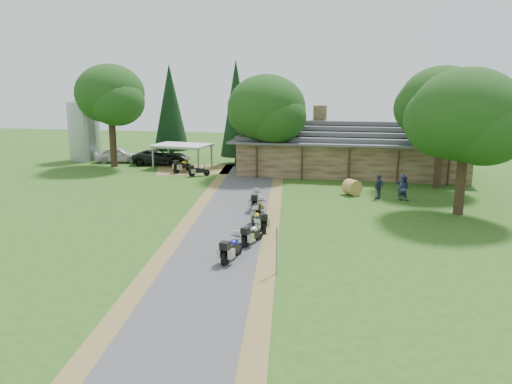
% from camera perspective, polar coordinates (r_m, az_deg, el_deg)
% --- Properties ---
extents(ground, '(120.00, 120.00, 0.00)m').
position_cam_1_polar(ground, '(25.35, -4.54, -6.58)').
color(ground, '#284C15').
rests_on(ground, ground).
extents(driveway, '(51.95, 51.95, 0.00)m').
position_cam_1_polar(driveway, '(29.15, -3.27, -4.04)').
color(driveway, '#3E3E41').
rests_on(driveway, ground).
extents(lodge, '(21.40, 9.40, 4.90)m').
position_cam_1_polar(lodge, '(47.35, 10.78, 5.09)').
color(lodge, brown).
rests_on(lodge, ground).
extents(silo, '(3.49, 3.49, 6.79)m').
position_cam_1_polar(silo, '(57.64, -19.07, 6.82)').
color(silo, gray).
rests_on(silo, ground).
extents(carport, '(5.84, 4.27, 2.35)m').
position_cam_1_polar(carport, '(50.05, -8.40, 4.08)').
color(carport, silver).
rests_on(carport, ground).
extents(car_white_sedan, '(4.01, 6.57, 2.04)m').
position_cam_1_polar(car_white_sedan, '(55.04, -15.48, 4.33)').
color(car_white_sedan, silver).
rests_on(car_white_sedan, ground).
extents(car_dark_suv, '(3.72, 6.66, 2.41)m').
position_cam_1_polar(car_dark_suv, '(52.46, -10.77, 4.39)').
color(car_dark_suv, black).
rests_on(car_dark_suv, ground).
extents(motorcycle_row_a, '(0.95, 1.97, 1.29)m').
position_cam_1_polar(motorcycle_row_a, '(23.58, -2.78, -6.35)').
color(motorcycle_row_a, '#0F1394').
rests_on(motorcycle_row_a, ground).
extents(motorcycle_row_b, '(1.09, 1.86, 1.21)m').
position_cam_1_polar(motorcycle_row_b, '(25.90, -0.42, -4.72)').
color(motorcycle_row_b, '#B8B9BF').
rests_on(motorcycle_row_b, ground).
extents(motorcycle_row_c, '(1.50, 1.91, 1.28)m').
position_cam_1_polar(motorcycle_row_c, '(28.38, 0.29, -3.13)').
color(motorcycle_row_c, '#C5A80B').
rests_on(motorcycle_row_c, ground).
extents(motorcycle_row_d, '(0.74, 2.04, 1.38)m').
position_cam_1_polar(motorcycle_row_d, '(30.32, 0.43, -2.03)').
color(motorcycle_row_d, '#DB5C08').
rests_on(motorcycle_row_d, ground).
extents(motorcycle_row_e, '(0.82, 1.98, 1.32)m').
position_cam_1_polar(motorcycle_row_e, '(32.98, -0.04, -0.92)').
color(motorcycle_row_e, black).
rests_on(motorcycle_row_e, ground).
extents(motorcycle_carport_a, '(1.48, 2.14, 1.40)m').
position_cam_1_polar(motorcycle_carport_a, '(47.56, -8.39, 3.07)').
color(motorcycle_carport_a, gold).
rests_on(motorcycle_carport_a, ground).
extents(motorcycle_carport_b, '(1.76, 1.33, 1.17)m').
position_cam_1_polar(motorcycle_carport_b, '(45.35, -6.51, 2.53)').
color(motorcycle_carport_b, slate).
rests_on(motorcycle_carport_b, ground).
extents(person_a, '(0.65, 0.48, 2.26)m').
position_cam_1_polar(person_a, '(37.22, 16.34, 0.84)').
color(person_a, navy).
rests_on(person_a, ground).
extents(person_b, '(0.70, 0.59, 2.08)m').
position_cam_1_polar(person_b, '(37.09, 16.53, 0.65)').
color(person_b, navy).
rests_on(person_b, ground).
extents(person_c, '(0.68, 0.73, 2.10)m').
position_cam_1_polar(person_c, '(37.13, 13.86, 0.83)').
color(person_c, navy).
rests_on(person_c, ground).
extents(hay_bale, '(1.56, 1.54, 1.15)m').
position_cam_1_polar(hay_bale, '(38.12, 10.93, 0.53)').
color(hay_bale, '#A47F3C').
rests_on(hay_bale, ground).
extents(sign_post, '(0.38, 0.06, 2.13)m').
position_cam_1_polar(sign_post, '(21.82, 2.36, -6.75)').
color(sign_post, gray).
rests_on(sign_post, ground).
extents(oak_lodge_left, '(6.97, 6.97, 9.82)m').
position_cam_1_polar(oak_lodge_left, '(44.96, 1.22, 8.08)').
color(oak_lodge_left, '#193911').
rests_on(oak_lodge_left, ground).
extents(oak_lodge_right, '(6.76, 6.76, 10.85)m').
position_cam_1_polar(oak_lodge_right, '(41.95, 20.47, 7.73)').
color(oak_lodge_right, '#193911').
rests_on(oak_lodge_right, ground).
extents(oak_driveway, '(6.82, 6.82, 10.20)m').
position_cam_1_polar(oak_driveway, '(33.70, 22.76, 6.08)').
color(oak_driveway, '#193911').
rests_on(oak_driveway, ground).
extents(oak_silo, '(6.75, 6.75, 11.72)m').
position_cam_1_polar(oak_silo, '(51.96, -16.25, 9.21)').
color(oak_silo, '#193911').
rests_on(oak_silo, ground).
extents(cedar_near, '(3.31, 3.31, 10.63)m').
position_cam_1_polar(cedar_near, '(51.56, -2.28, 9.05)').
color(cedar_near, black).
rests_on(cedar_near, ground).
extents(cedar_far, '(3.87, 3.87, 10.33)m').
position_cam_1_polar(cedar_far, '(56.14, -9.75, 9.00)').
color(cedar_far, black).
rests_on(cedar_far, ground).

